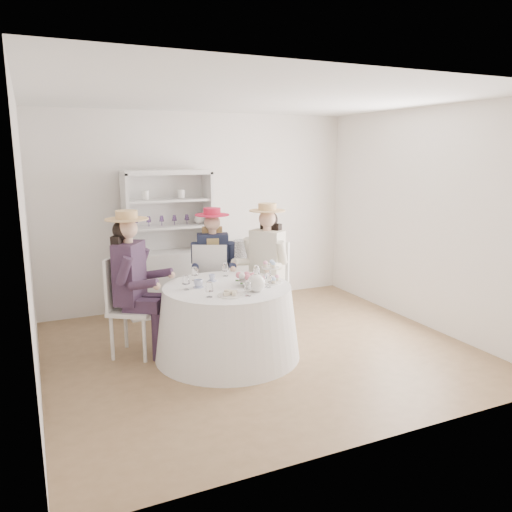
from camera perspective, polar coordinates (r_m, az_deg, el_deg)
name	(u,v)px	position (r m, az deg, el deg)	size (l,w,h in m)	color
ground	(260,350)	(5.66, 0.43, -10.66)	(4.50, 4.50, 0.00)	brown
ceiling	(260,97)	(5.26, 0.47, 17.67)	(4.50, 4.50, 0.00)	white
wall_back	(201,210)	(7.14, -6.33, 5.19)	(4.50, 4.50, 0.00)	white
wall_front	(379,270)	(3.61, 13.90, -1.53)	(4.50, 4.50, 0.00)	white
wall_left	(28,246)	(4.82, -24.65, 1.02)	(4.50, 4.50, 0.00)	white
wall_right	(424,219)	(6.55, 18.65, 4.06)	(4.50, 4.50, 0.00)	white
tea_table	(227,321)	(5.39, -3.28, -7.46)	(1.55, 1.55, 0.78)	white
hutch	(169,263)	(6.84, -9.86, -0.84)	(1.29, 0.81, 1.93)	silver
side_table	(242,281)	(7.28, -1.58, -2.84)	(0.42, 0.42, 0.65)	silver
hatbox	(242,250)	(7.18, -1.60, 0.71)	(0.27, 0.27, 0.27)	black
guest_left	(132,275)	(5.42, -13.97, -2.17)	(0.67, 0.63, 1.57)	silver
guest_mid	(213,260)	(6.22, -4.94, -0.47)	(0.56, 0.61, 1.49)	silver
guest_right	(266,259)	(6.12, 1.14, -0.31)	(0.67, 0.62, 1.56)	silver
spare_chair	(211,282)	(6.25, -5.15, -3.00)	(0.59, 0.59, 1.06)	silver
teacup_a	(198,284)	(5.23, -6.60, -3.19)	(0.10, 0.10, 0.08)	white
teacup_b	(212,278)	(5.47, -5.04, -2.54)	(0.07, 0.07, 0.07)	white
teacup_c	(245,278)	(5.44, -1.25, -2.58)	(0.09, 0.09, 0.07)	white
flower_bowl	(248,283)	(5.27, -0.88, -3.15)	(0.19, 0.19, 0.05)	white
flower_arrangement	(248,277)	(5.27, -0.96, -2.47)	(0.18, 0.18, 0.07)	pink
table_teapot	(256,283)	(5.05, 0.03, -3.11)	(0.26, 0.19, 0.20)	white
sandwich_plate	(230,294)	(4.92, -2.97, -4.40)	(0.25, 0.25, 0.05)	white
cupcake_stand	(270,275)	(5.38, 1.62, -2.16)	(0.25, 0.25, 0.23)	white
stemware_set	(227,279)	(5.25, -3.34, -2.66)	(0.92, 0.93, 0.15)	white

